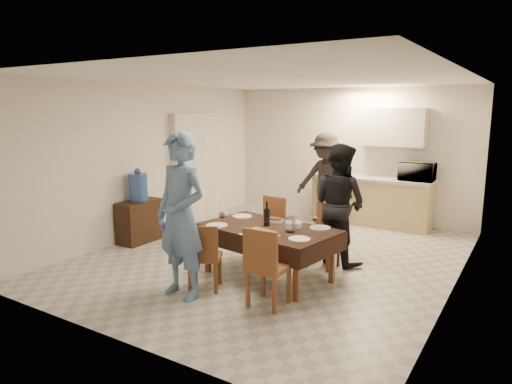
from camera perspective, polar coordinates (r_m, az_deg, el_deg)
floor at (r=6.95m, az=2.31°, el=-7.98°), size 5.00×6.00×0.02m
ceiling at (r=6.61m, az=2.48°, el=13.95°), size 5.00×6.00×0.02m
wall_back at (r=9.36m, az=11.50°, el=4.74°), size 5.00×0.02×2.60m
wall_front at (r=4.34m, az=-17.55°, el=-1.92°), size 5.00×0.02×2.60m
wall_left at (r=8.17m, az=-13.09°, el=3.87°), size 0.02×6.00×2.60m
wall_right at (r=5.86m, az=24.20°, el=0.74°), size 0.02×6.00×2.60m
stub_partition at (r=9.03m, az=-7.29°, el=3.06°), size 0.15×1.40×2.10m
kitchen_base_cabinet at (r=9.00m, az=14.17°, el=-1.20°), size 2.20×0.60×0.86m
kitchen_worktop at (r=8.92m, az=14.29°, el=1.66°), size 2.24×0.64×0.05m
upper_cabinet at (r=8.88m, az=16.71°, el=7.77°), size 1.20×0.34×0.70m
dining_table at (r=5.92m, az=1.51°, el=-4.70°), size 1.88×1.28×0.68m
chair_near_left at (r=5.55m, az=-6.93°, el=-7.26°), size 0.51×0.53×0.45m
chair_near_right at (r=5.04m, az=1.10°, el=-8.45°), size 0.42×0.42×0.50m
chair_far_left at (r=6.73m, az=1.07°, el=-3.82°), size 0.43×0.43×0.48m
chair_far_right at (r=6.33m, az=8.11°, el=-4.81°), size 0.43×0.43×0.48m
console at (r=7.82m, az=-14.32°, el=-3.55°), size 0.38×0.75×0.70m
water_jug at (r=7.71m, az=-14.51°, el=0.60°), size 0.30×0.30×0.45m
wine_bottle at (r=5.94m, az=1.35°, el=-2.71°), size 0.08×0.08×0.33m
water_pitcher at (r=5.69m, az=4.31°, el=-4.09°), size 0.12×0.12×0.18m
savoury_tart at (r=5.54m, az=0.41°, el=-5.14°), size 0.47×0.40×0.05m
salad_bowl at (r=5.92m, az=4.91°, el=-4.07°), size 0.18×0.18×0.07m
mushroom_dish at (r=6.17m, az=2.43°, el=-3.62°), size 0.21×0.21×0.04m
wine_glass_a at (r=5.98m, az=-4.26°, el=-3.36°), size 0.08×0.08×0.18m
wine_glass_b at (r=5.86m, az=7.41°, el=-3.73°), size 0.08×0.08×0.18m
wine_glass_c at (r=6.24m, az=1.32°, el=-2.81°), size 0.08×0.08×0.17m
plate_near_left at (r=5.99m, az=-4.92°, el=-4.17°), size 0.28×0.28×0.02m
plate_near_right at (r=5.38m, az=5.43°, el=-5.87°), size 0.26×0.26×0.01m
plate_far_left at (r=6.47m, az=-1.73°, el=-3.05°), size 0.28×0.28×0.02m
plate_far_right at (r=5.91m, az=8.04°, el=-4.45°), size 0.27×0.27×0.02m
microwave at (r=8.69m, az=19.51°, el=2.43°), size 0.60×0.41×0.33m
person_near at (r=5.33m, az=-9.36°, el=-3.00°), size 0.75×0.53×1.93m
person_far at (r=6.56m, az=10.34°, el=-1.48°), size 0.99×0.87×1.71m
person_kitchen at (r=8.76m, az=8.67°, el=1.63°), size 1.13×0.65×1.74m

